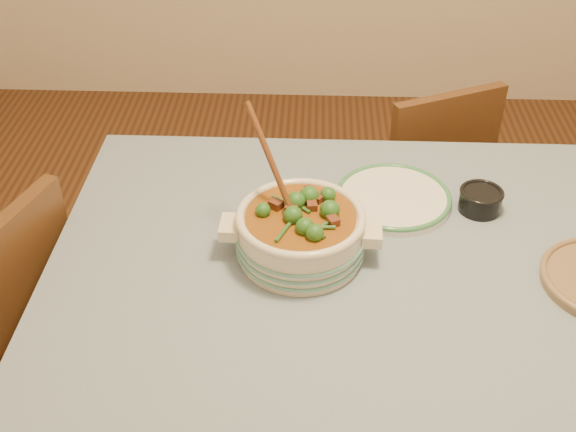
{
  "coord_description": "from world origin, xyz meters",
  "views": [
    {
      "loc": [
        -0.26,
        -1.2,
        1.8
      ],
      "look_at": [
        -0.31,
        0.05,
        0.85
      ],
      "focal_mm": 45.0,
      "sensor_mm": 36.0,
      "label": 1
    }
  ],
  "objects_px": {
    "condiment_bowl": "(481,199)",
    "chair_far": "(422,176)",
    "white_plate": "(393,198)",
    "dining_table": "(422,299)",
    "stew_casserole": "(300,230)",
    "chair_left": "(0,329)"
  },
  "relations": [
    {
      "from": "dining_table",
      "to": "chair_far",
      "type": "xyz_separation_m",
      "value": [
        0.11,
        0.82,
        -0.21
      ]
    },
    {
      "from": "condiment_bowl",
      "to": "chair_far",
      "type": "height_order",
      "value": "condiment_bowl"
    },
    {
      "from": "chair_far",
      "to": "chair_left",
      "type": "distance_m",
      "value": 1.38
    },
    {
      "from": "dining_table",
      "to": "white_plate",
      "type": "height_order",
      "value": "white_plate"
    },
    {
      "from": "stew_casserole",
      "to": "white_plate",
      "type": "height_order",
      "value": "stew_casserole"
    },
    {
      "from": "condiment_bowl",
      "to": "stew_casserole",
      "type": "bearing_deg",
      "value": -156.29
    },
    {
      "from": "chair_left",
      "to": "chair_far",
      "type": "bearing_deg",
      "value": 141.29
    },
    {
      "from": "condiment_bowl",
      "to": "chair_far",
      "type": "relative_size",
      "value": 0.13
    },
    {
      "from": "white_plate",
      "to": "chair_far",
      "type": "xyz_separation_m",
      "value": [
        0.16,
        0.57,
        -0.31
      ]
    },
    {
      "from": "dining_table",
      "to": "stew_casserole",
      "type": "bearing_deg",
      "value": 172.45
    },
    {
      "from": "chair_left",
      "to": "dining_table",
      "type": "bearing_deg",
      "value": 104.82
    },
    {
      "from": "white_plate",
      "to": "chair_far",
      "type": "height_order",
      "value": "chair_far"
    },
    {
      "from": "white_plate",
      "to": "chair_left",
      "type": "relative_size",
      "value": 0.37
    },
    {
      "from": "dining_table",
      "to": "condiment_bowl",
      "type": "relative_size",
      "value": 15.76
    },
    {
      "from": "stew_casserole",
      "to": "chair_left",
      "type": "distance_m",
      "value": 0.83
    },
    {
      "from": "dining_table",
      "to": "chair_left",
      "type": "relative_size",
      "value": 1.99
    },
    {
      "from": "chair_left",
      "to": "condiment_bowl",
      "type": "bearing_deg",
      "value": 115.99
    },
    {
      "from": "chair_left",
      "to": "white_plate",
      "type": "bearing_deg",
      "value": 119.09
    },
    {
      "from": "chair_far",
      "to": "chair_left",
      "type": "height_order",
      "value": "chair_left"
    },
    {
      "from": "white_plate",
      "to": "chair_far",
      "type": "relative_size",
      "value": 0.38
    },
    {
      "from": "stew_casserole",
      "to": "chair_left",
      "type": "relative_size",
      "value": 0.42
    },
    {
      "from": "white_plate",
      "to": "dining_table",
      "type": "bearing_deg",
      "value": -77.29
    }
  ]
}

